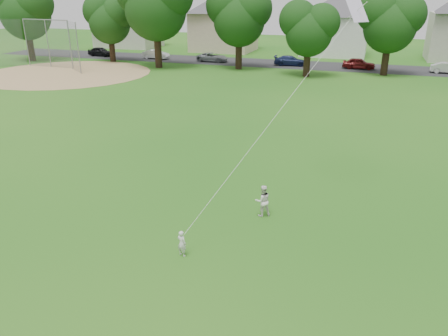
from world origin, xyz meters
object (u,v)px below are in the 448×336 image
(older_boy, at_px, (263,201))
(baseball_backstop, at_px, (44,44))
(kite, at_px, (277,114))
(toddler, at_px, (182,243))

(older_boy, relative_size, baseball_backstop, 0.11)
(older_boy, bearing_deg, kite, 166.03)
(kite, xyz_separation_m, baseball_backstop, (-32.68, 27.18, -1.45))
(toddler, bearing_deg, older_boy, -101.75)
(toddler, xyz_separation_m, older_boy, (1.86, 3.60, 0.17))
(kite, bearing_deg, older_boy, -160.75)
(toddler, bearing_deg, kite, -105.34)
(kite, height_order, baseball_backstop, kite)
(older_boy, bearing_deg, baseball_backstop, -73.42)
(toddler, distance_m, kite, 5.67)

